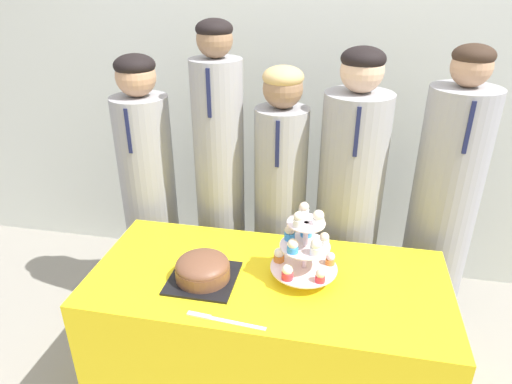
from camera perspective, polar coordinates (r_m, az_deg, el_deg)
wall_back at (r=2.74m, az=6.21°, el=16.00°), size 9.00×0.06×2.70m
table at (r=2.11m, az=1.38°, el=-18.22°), size 1.45×0.66×0.70m
round_cake at (r=1.85m, az=-6.69°, el=-9.49°), size 0.27×0.27×0.11m
cake_knife at (r=1.69m, az=-5.43°, el=-15.45°), size 0.29×0.04×0.01m
cupcake_stand at (r=1.80m, az=6.05°, el=-6.74°), size 0.27×0.27×0.32m
student_0 at (r=2.54m, az=-13.14°, el=-0.74°), size 0.29×0.29×1.47m
student_1 at (r=2.37m, az=-4.48°, el=0.16°), size 0.25×0.25×1.63m
student_2 at (r=2.35m, az=2.98°, el=-2.45°), size 0.26×0.27×1.44m
student_3 at (r=2.33m, az=11.39°, el=-2.65°), size 0.31×0.32×1.53m
student_4 at (r=2.37m, az=22.02°, el=-3.35°), size 0.30×0.31×1.56m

